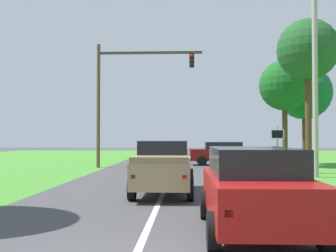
{
  "coord_description": "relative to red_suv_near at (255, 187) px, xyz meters",
  "views": [
    {
      "loc": [
        0.92,
        -6.16,
        2.09
      ],
      "look_at": [
        -0.25,
        18.75,
        2.71
      ],
      "focal_mm": 45.53,
      "sensor_mm": 36.0,
      "label": 1
    }
  ],
  "objects": [
    {
      "name": "extra_tree_1",
      "position": [
        5.44,
        15.23,
        6.06
      ],
      "size": [
        3.53,
        3.53,
        8.87
      ],
      "color": "#4C351E",
      "rests_on": "ground_plane"
    },
    {
      "name": "crossing_suv_far",
      "position": [
        0.94,
        21.93,
        -0.08
      ],
      "size": [
        4.47,
        2.14,
        1.69
      ],
      "color": "maroon",
      "rests_on": "ground_plane"
    },
    {
      "name": "keep_moving_sign",
      "position": [
        2.69,
        10.54,
        0.66
      ],
      "size": [
        0.6,
        0.09,
        2.55
      ],
      "color": "gray",
      "rests_on": "ground_plane"
    },
    {
      "name": "ground_plane",
      "position": [
        -2.38,
        9.17,
        -0.97
      ],
      "size": [
        120.0,
        120.0,
        0.0
      ],
      "primitive_type": "plane",
      "color": "#424244"
    },
    {
      "name": "utility_pole_right",
      "position": [
        5.1,
        12.74,
        3.94
      ],
      "size": [
        0.28,
        0.28,
        9.82
      ],
      "primitive_type": "cylinder",
      "color": "#9E998E",
      "rests_on": "ground_plane"
    },
    {
      "name": "traffic_light",
      "position": [
        -5.77,
        18.96,
        4.46
      ],
      "size": [
        7.13,
        0.4,
        8.34
      ],
      "color": "brown",
      "rests_on": "ground_plane"
    },
    {
      "name": "extra_tree_2",
      "position": [
        5.26,
        20.37,
        4.65
      ],
      "size": [
        3.53,
        3.53,
        7.43
      ],
      "color": "#4C351E",
      "rests_on": "ground_plane"
    },
    {
      "name": "pickup_truck_lead",
      "position": [
        -2.33,
        5.89,
        0.01
      ],
      "size": [
        2.16,
        5.34,
        1.94
      ],
      "color": "tan",
      "rests_on": "ground_plane"
    },
    {
      "name": "red_suv_near",
      "position": [
        0.0,
        0.0,
        0.0
      ],
      "size": [
        2.3,
        4.96,
        1.84
      ],
      "color": "#9E1411",
      "rests_on": "ground_plane"
    },
    {
      "name": "oak_tree_right",
      "position": [
        7.33,
        23.03,
        4.44
      ],
      "size": [
        4.11,
        4.11,
        7.5
      ],
      "color": "#4C351E",
      "rests_on": "ground_plane"
    }
  ]
}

